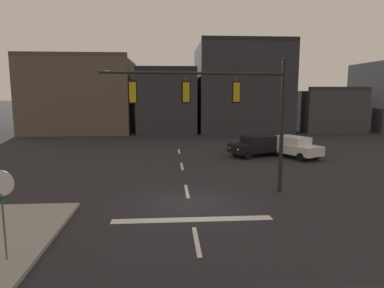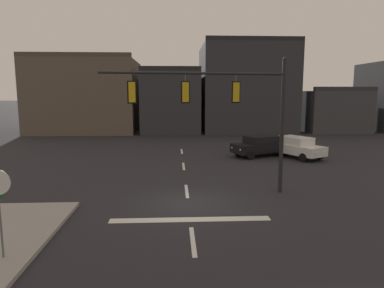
% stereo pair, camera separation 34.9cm
% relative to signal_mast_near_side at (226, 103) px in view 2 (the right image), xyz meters
% --- Properties ---
extents(ground_plane, '(400.00, 400.00, 0.00)m').
position_rel_signal_mast_near_side_xyz_m(ground_plane, '(-1.83, -1.22, -4.53)').
color(ground_plane, '#232328').
extents(stop_bar_paint, '(6.40, 0.50, 0.01)m').
position_rel_signal_mast_near_side_xyz_m(stop_bar_paint, '(-1.83, -3.22, -4.53)').
color(stop_bar_paint, silver).
rests_on(stop_bar_paint, ground).
extents(lane_centreline, '(0.16, 26.40, 0.01)m').
position_rel_signal_mast_near_side_xyz_m(lane_centreline, '(-1.83, 0.78, -4.53)').
color(lane_centreline, silver).
rests_on(lane_centreline, ground).
extents(signal_mast_near_side, '(8.75, 1.31, 6.69)m').
position_rel_signal_mast_near_side_xyz_m(signal_mast_near_side, '(0.00, 0.00, 0.00)').
color(signal_mast_near_side, black).
rests_on(signal_mast_near_side, ground).
extents(car_lot_nearside, '(4.75, 3.37, 1.61)m').
position_rel_signal_mast_near_side_xyz_m(car_lot_nearside, '(4.30, 10.24, -3.68)').
color(car_lot_nearside, black).
rests_on(car_lot_nearside, ground).
extents(car_lot_middle, '(3.64, 4.73, 1.61)m').
position_rel_signal_mast_near_side_xyz_m(car_lot_middle, '(6.95, 9.52, -3.68)').
color(car_lot_middle, silver).
rests_on(car_lot_middle, ground).
extents(building_row, '(53.49, 11.94, 11.36)m').
position_rel_signal_mast_near_side_xyz_m(building_row, '(4.44, 29.15, -0.06)').
color(building_row, brown).
rests_on(building_row, ground).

